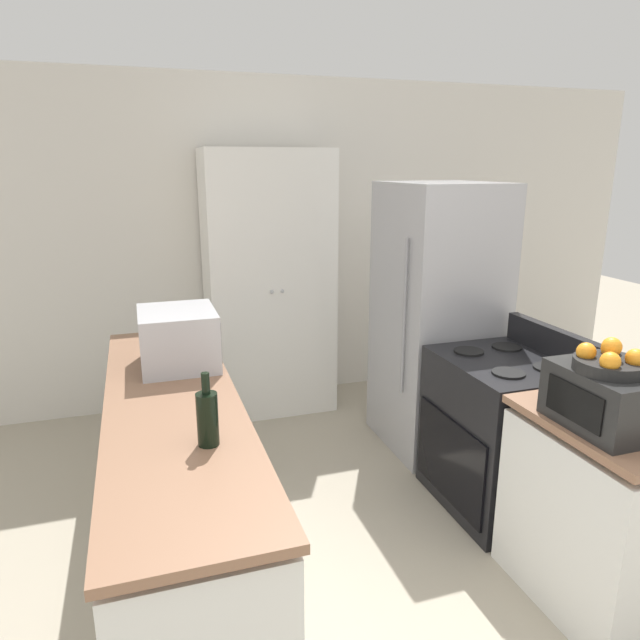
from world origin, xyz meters
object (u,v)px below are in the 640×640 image
object	(u,v)px
microwave	(179,338)
wine_bottle	(207,417)
stove	(501,432)
refrigerator	(437,319)
pantry_cabinet	(269,285)
fruit_bowl	(610,361)
toaster_oven	(605,399)

from	to	relation	value
microwave	wine_bottle	world-z (taller)	microwave
stove	refrigerator	xyz separation A→B (m)	(0.02, 0.82, 0.46)
pantry_cabinet	stove	bearing A→B (deg)	-62.14
microwave	wine_bottle	size ratio (longest dim) A/B	1.53
wine_bottle	fruit_bowl	distance (m)	1.59
refrigerator	microwave	bearing A→B (deg)	-168.89
stove	refrigerator	size ratio (longest dim) A/B	0.57
microwave	wine_bottle	distance (m)	0.96
pantry_cabinet	toaster_oven	size ratio (longest dim) A/B	4.78
refrigerator	toaster_oven	distance (m)	1.65
toaster_oven	stove	bearing A→B (deg)	80.55
toaster_oven	pantry_cabinet	bearing A→B (deg)	107.10
stove	toaster_oven	world-z (taller)	toaster_oven
fruit_bowl	stove	bearing A→B (deg)	79.51
pantry_cabinet	refrigerator	bearing A→B (deg)	-44.95
toaster_oven	fruit_bowl	world-z (taller)	fruit_bowl
wine_bottle	microwave	bearing A→B (deg)	91.75
toaster_oven	fruit_bowl	bearing A→B (deg)	-146.63
microwave	wine_bottle	bearing A→B (deg)	-88.25
toaster_oven	wine_bottle	bearing A→B (deg)	167.53
pantry_cabinet	toaster_oven	bearing A→B (deg)	-72.90
toaster_oven	microwave	bearing A→B (deg)	140.69
toaster_oven	fruit_bowl	xyz separation A→B (m)	(-0.02, -0.01, 0.17)
pantry_cabinet	toaster_oven	distance (m)	2.71
wine_bottle	toaster_oven	distance (m)	1.60
refrigerator	wine_bottle	size ratio (longest dim) A/B	6.21
pantry_cabinet	wine_bottle	distance (m)	2.37
pantry_cabinet	fruit_bowl	distance (m)	2.72
stove	wine_bottle	bearing A→B (deg)	-164.23
refrigerator	microwave	xyz separation A→B (m)	(-1.74, -0.34, 0.13)
pantry_cabinet	microwave	distance (m)	1.52
microwave	toaster_oven	xyz separation A→B (m)	(1.59, -1.30, -0.03)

